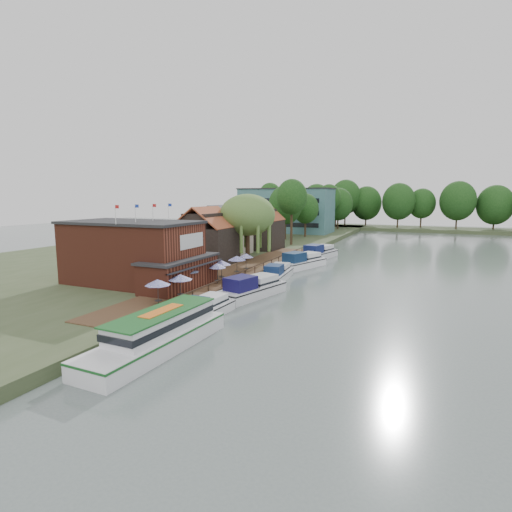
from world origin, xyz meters
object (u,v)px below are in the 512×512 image
at_px(umbrella_1, 180,286).
at_px(cottage_b, 221,230).
at_px(cottage_c, 262,227).
at_px(cruiser_3, 302,259).
at_px(hotel_block, 286,210).
at_px(willow, 248,228).
at_px(cruiser_2, 277,271).
at_px(umbrella_5, 237,265).
at_px(pub, 146,253).
at_px(cruiser_4, 319,251).
at_px(cruiser_0, 203,306).
at_px(umbrella_6, 246,262).
at_px(cottage_a, 206,236).
at_px(tour_boat, 156,332).
at_px(umbrella_4, 222,270).
at_px(umbrella_0, 158,292).
at_px(umbrella_2, 189,278).
at_px(swan, 145,339).
at_px(cruiser_1, 252,285).
at_px(umbrella_3, 217,273).

bearing_deg(umbrella_1, cottage_b, 111.29).
distance_m(cottage_c, cruiser_3, 16.36).
height_order(hotel_block, willow, hotel_block).
bearing_deg(cruiser_2, willow, 132.68).
bearing_deg(umbrella_5, cruiser_3, 72.07).
xyz_separation_m(pub, cruiser_4, (11.45, 33.40, -3.33)).
height_order(umbrella_5, cruiser_0, umbrella_5).
bearing_deg(umbrella_6, cruiser_4, 78.70).
bearing_deg(umbrella_5, willow, 107.90).
distance_m(cottage_a, tour_boat, 31.80).
bearing_deg(cruiser_0, tour_boat, -80.58).
bearing_deg(cruiser_3, cottage_a, -128.98).
bearing_deg(willow, cottage_c, 104.04).
bearing_deg(umbrella_5, umbrella_4, -92.58).
xyz_separation_m(cottage_b, cottage_c, (4.00, 9.00, 0.00)).
relative_size(umbrella_0, umbrella_2, 1.01).
xyz_separation_m(hotel_block, swan, (17.93, -83.66, -6.93)).
bearing_deg(swan, umbrella_1, 106.89).
distance_m(cruiser_0, swan, 7.17).
bearing_deg(tour_boat, willow, 105.99).
bearing_deg(umbrella_2, hotel_block, 100.96).
distance_m(pub, umbrella_6, 13.90).
bearing_deg(umbrella_4, cruiser_2, 61.85).
bearing_deg(willow, umbrella_1, -81.03).
bearing_deg(swan, umbrella_2, 108.37).
bearing_deg(umbrella_2, cruiser_1, 29.76).
xyz_separation_m(cottage_b, umbrella_5, (11.00, -15.83, -2.96)).
bearing_deg(willow, cottage_a, -131.99).
relative_size(cruiser_1, cruiser_3, 0.99).
bearing_deg(cruiser_0, cruiser_3, 90.99).
bearing_deg(umbrella_6, pub, -121.29).
distance_m(cottage_a, umbrella_5, 10.33).
bearing_deg(cruiser_3, pub, -98.25).
bearing_deg(pub, cruiser_2, 50.14).
bearing_deg(cruiser_1, cottage_c, 125.19).
bearing_deg(umbrella_5, tour_boat, -77.93).
xyz_separation_m(umbrella_0, umbrella_5, (0.27, 15.95, 0.00)).
bearing_deg(umbrella_1, umbrella_6, 90.60).
xyz_separation_m(umbrella_6, cruiser_2, (3.93, 1.53, -1.17)).
bearing_deg(cottage_c, tour_boat, -76.01).
distance_m(cruiser_0, cruiser_3, 28.65).
bearing_deg(cruiser_0, umbrella_6, 104.47).
bearing_deg(hotel_block, swan, -77.91).
height_order(umbrella_3, cruiser_0, umbrella_3).
height_order(cruiser_1, tour_boat, tour_boat).
xyz_separation_m(pub, umbrella_2, (5.78, -0.17, -2.36)).
bearing_deg(cruiser_1, umbrella_2, -136.05).
xyz_separation_m(hotel_block, cottage_b, (4.00, -46.00, -1.90)).
relative_size(willow, cruiser_4, 0.97).
relative_size(umbrella_1, cruiser_1, 0.23).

